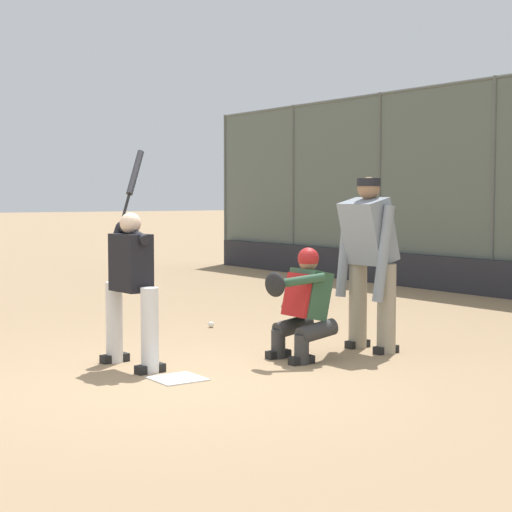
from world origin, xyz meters
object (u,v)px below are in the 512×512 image
(catcher_behind_plate, at_px, (302,302))
(batter_at_plate, at_px, (131,283))
(umpire_home, at_px, (369,258))
(spare_bat_near_backstop, at_px, (353,285))
(baseball_loose, at_px, (211,325))

(catcher_behind_plate, bearing_deg, batter_at_plate, 68.33)
(umpire_home, distance_m, spare_bat_near_backstop, 6.53)
(batter_at_plate, xyz_separation_m, spare_bat_near_backstop, (4.32, -6.57, -0.77))
(batter_at_plate, distance_m, baseball_loose, 2.66)
(spare_bat_near_backstop, height_order, baseball_loose, baseball_loose)
(batter_at_plate, bearing_deg, catcher_behind_plate, -115.57)
(catcher_behind_plate, relative_size, umpire_home, 0.61)
(umpire_home, relative_size, baseball_loose, 24.70)
(batter_at_plate, bearing_deg, baseball_loose, -52.84)
(batter_at_plate, xyz_separation_m, baseball_loose, (1.67, -1.92, -0.77))
(batter_at_plate, bearing_deg, umpire_home, -108.73)
(spare_bat_near_backstop, bearing_deg, batter_at_plate, -21.27)
(umpire_home, xyz_separation_m, spare_bat_near_backstop, (4.96, -4.13, -0.95))
(baseball_loose, bearing_deg, umpire_home, -167.55)
(catcher_behind_plate, distance_m, spare_bat_near_backstop, 7.05)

